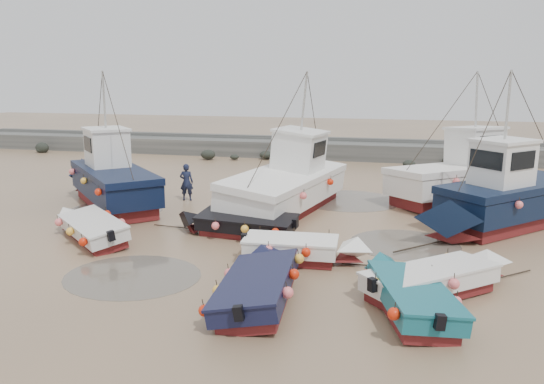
{
  "coord_description": "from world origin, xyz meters",
  "views": [
    {
      "loc": [
        4.35,
        -16.92,
        6.04
      ],
      "look_at": [
        -0.57,
        3.57,
        1.4
      ],
      "focal_mm": 35.0,
      "sensor_mm": 36.0,
      "label": 1
    }
  ],
  "objects_px": {
    "dinghy_4": "(238,221)",
    "cabin_boat_3": "(470,175)",
    "cabin_boat_1": "(290,182)",
    "dinghy_3": "(441,276)",
    "person": "(187,200)",
    "dinghy_2": "(407,290)",
    "dinghy_5": "(302,246)",
    "cabin_boat_2": "(504,196)",
    "cabin_boat_0": "(110,178)",
    "dinghy_0": "(92,225)",
    "dinghy_1": "(263,281)"
  },
  "relations": [
    {
      "from": "dinghy_3",
      "to": "cabin_boat_2",
      "type": "distance_m",
      "value": 7.94
    },
    {
      "from": "dinghy_0",
      "to": "dinghy_5",
      "type": "xyz_separation_m",
      "value": [
        8.18,
        -0.76,
        0.02
      ]
    },
    {
      "from": "cabin_boat_1",
      "to": "dinghy_3",
      "type": "bearing_deg",
      "value": -41.83
    },
    {
      "from": "dinghy_0",
      "to": "cabin_boat_3",
      "type": "xyz_separation_m",
      "value": [
        14.53,
        9.49,
        0.8
      ]
    },
    {
      "from": "dinghy_5",
      "to": "cabin_boat_0",
      "type": "distance_m",
      "value": 11.74
    },
    {
      "from": "cabin_boat_1",
      "to": "person",
      "type": "distance_m",
      "value": 5.48
    },
    {
      "from": "dinghy_0",
      "to": "dinghy_4",
      "type": "height_order",
      "value": "same"
    },
    {
      "from": "dinghy_1",
      "to": "dinghy_4",
      "type": "bearing_deg",
      "value": 109.21
    },
    {
      "from": "dinghy_5",
      "to": "person",
      "type": "bearing_deg",
      "value": -139.78
    },
    {
      "from": "dinghy_1",
      "to": "cabin_boat_1",
      "type": "distance_m",
      "value": 10.15
    },
    {
      "from": "dinghy_4",
      "to": "dinghy_5",
      "type": "height_order",
      "value": "same"
    },
    {
      "from": "dinghy_5",
      "to": "cabin_boat_2",
      "type": "xyz_separation_m",
      "value": [
        7.09,
        5.74,
        0.79
      ]
    },
    {
      "from": "dinghy_1",
      "to": "cabin_boat_0",
      "type": "distance_m",
      "value": 13.17
    },
    {
      "from": "person",
      "to": "cabin_boat_2",
      "type": "bearing_deg",
      "value": 163.79
    },
    {
      "from": "dinghy_2",
      "to": "dinghy_0",
      "type": "bearing_deg",
      "value": 145.98
    },
    {
      "from": "dinghy_4",
      "to": "person",
      "type": "bearing_deg",
      "value": 46.48
    },
    {
      "from": "dinghy_0",
      "to": "cabin_boat_3",
      "type": "relative_size",
      "value": 0.59
    },
    {
      "from": "dinghy_3",
      "to": "cabin_boat_2",
      "type": "bearing_deg",
      "value": 118.19
    },
    {
      "from": "dinghy_5",
      "to": "person",
      "type": "relative_size",
      "value": 2.91
    },
    {
      "from": "dinghy_5",
      "to": "cabin_boat_2",
      "type": "height_order",
      "value": "cabin_boat_2"
    },
    {
      "from": "cabin_boat_3",
      "to": "person",
      "type": "relative_size",
      "value": 4.81
    },
    {
      "from": "dinghy_0",
      "to": "cabin_boat_2",
      "type": "height_order",
      "value": "cabin_boat_2"
    },
    {
      "from": "dinghy_2",
      "to": "cabin_boat_1",
      "type": "xyz_separation_m",
      "value": [
        -5.17,
        9.8,
        0.75
      ]
    },
    {
      "from": "dinghy_5",
      "to": "cabin_boat_1",
      "type": "relative_size",
      "value": 0.47
    },
    {
      "from": "dinghy_4",
      "to": "cabin_boat_3",
      "type": "xyz_separation_m",
      "value": [
        9.29,
        7.78,
        0.8
      ]
    },
    {
      "from": "dinghy_1",
      "to": "dinghy_5",
      "type": "height_order",
      "value": "same"
    },
    {
      "from": "dinghy_0",
      "to": "cabin_boat_1",
      "type": "bearing_deg",
      "value": -5.65
    },
    {
      "from": "cabin_boat_1",
      "to": "person",
      "type": "xyz_separation_m",
      "value": [
        -5.3,
        0.59,
        -1.3
      ]
    },
    {
      "from": "dinghy_2",
      "to": "cabin_boat_3",
      "type": "height_order",
      "value": "cabin_boat_3"
    },
    {
      "from": "dinghy_4",
      "to": "cabin_boat_1",
      "type": "relative_size",
      "value": 0.54
    },
    {
      "from": "person",
      "to": "dinghy_4",
      "type": "bearing_deg",
      "value": 120.68
    },
    {
      "from": "dinghy_2",
      "to": "dinghy_5",
      "type": "bearing_deg",
      "value": 122.62
    },
    {
      "from": "dinghy_4",
      "to": "person",
      "type": "xyz_separation_m",
      "value": [
        -4.19,
        5.01,
        -0.55
      ]
    },
    {
      "from": "dinghy_3",
      "to": "cabin_boat_3",
      "type": "bearing_deg",
      "value": 129.23
    },
    {
      "from": "dinghy_3",
      "to": "cabin_boat_0",
      "type": "bearing_deg",
      "value": -157.7
    },
    {
      "from": "dinghy_4",
      "to": "cabin_boat_0",
      "type": "distance_m",
      "value": 8.02
    },
    {
      "from": "dinghy_5",
      "to": "cabin_boat_3",
      "type": "height_order",
      "value": "cabin_boat_3"
    },
    {
      "from": "dinghy_3",
      "to": "cabin_boat_1",
      "type": "height_order",
      "value": "cabin_boat_1"
    },
    {
      "from": "dinghy_4",
      "to": "cabin_boat_2",
      "type": "distance_m",
      "value": 10.58
    },
    {
      "from": "dinghy_0",
      "to": "dinghy_3",
      "type": "distance_m",
      "value": 12.66
    },
    {
      "from": "dinghy_1",
      "to": "cabin_boat_0",
      "type": "xyz_separation_m",
      "value": [
        -9.71,
        8.86,
        0.8
      ]
    },
    {
      "from": "dinghy_2",
      "to": "dinghy_5",
      "type": "distance_m",
      "value": 4.43
    },
    {
      "from": "dinghy_4",
      "to": "dinghy_2",
      "type": "bearing_deg",
      "value": -124.0
    },
    {
      "from": "dinghy_4",
      "to": "cabin_boat_1",
      "type": "distance_m",
      "value": 4.62
    },
    {
      "from": "dinghy_2",
      "to": "cabin_boat_1",
      "type": "height_order",
      "value": "cabin_boat_1"
    },
    {
      "from": "dinghy_1",
      "to": "dinghy_2",
      "type": "bearing_deg",
      "value": -0.67
    },
    {
      "from": "cabin_boat_0",
      "to": "dinghy_0",
      "type": "bearing_deg",
      "value": -111.95
    },
    {
      "from": "dinghy_2",
      "to": "cabin_boat_1",
      "type": "distance_m",
      "value": 11.11
    },
    {
      "from": "cabin_boat_1",
      "to": "person",
      "type": "bearing_deg",
      "value": -173.74
    },
    {
      "from": "dinghy_3",
      "to": "cabin_boat_2",
      "type": "relative_size",
      "value": 0.66
    }
  ]
}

